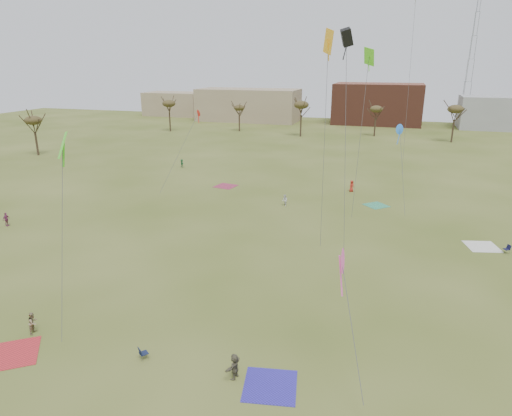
% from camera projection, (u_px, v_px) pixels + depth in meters
% --- Properties ---
extents(ground, '(260.00, 260.00, 0.00)m').
position_uv_depth(ground, '(204.00, 333.00, 31.26)').
color(ground, '#405019').
rests_on(ground, ground).
extents(spectator_fore_b, '(0.73, 0.87, 1.59)m').
position_uv_depth(spectator_fore_b, '(33.00, 323.00, 31.12)').
color(spectator_fore_b, '#8E805A').
rests_on(spectator_fore_b, ground).
extents(spectator_fore_c, '(0.73, 1.58, 1.64)m').
position_uv_depth(spectator_fore_c, '(234.00, 366.00, 26.62)').
color(spectator_fore_c, brown).
rests_on(spectator_fore_c, ground).
extents(spectator_mid_d, '(0.40, 0.95, 1.61)m').
position_uv_depth(spectator_mid_d, '(6.00, 219.00, 51.58)').
color(spectator_mid_d, '#873864').
rests_on(spectator_mid_d, ground).
extents(spectator_mid_e, '(0.91, 0.93, 1.51)m').
position_uv_depth(spectator_mid_e, '(285.00, 200.00, 58.82)').
color(spectator_mid_e, silver).
rests_on(spectator_mid_e, ground).
extents(flyer_far_a, '(1.10, 1.38, 1.47)m').
position_uv_depth(flyer_far_a, '(182.00, 163.00, 80.63)').
color(flyer_far_a, '#287946').
rests_on(flyer_far_a, ground).
extents(flyer_far_b, '(0.89, 0.98, 1.68)m').
position_uv_depth(flyer_far_b, '(352.00, 186.00, 65.36)').
color(flyer_far_b, '#B02A1E').
rests_on(flyer_far_b, ground).
extents(blanket_red, '(4.54, 4.54, 0.03)m').
position_uv_depth(blanket_red, '(11.00, 355.00, 28.99)').
color(blanket_red, red).
rests_on(blanket_red, ground).
extents(blanket_blue, '(3.57, 3.57, 0.03)m').
position_uv_depth(blanket_blue, '(270.00, 386.00, 26.17)').
color(blanket_blue, '#3128AE').
rests_on(blanket_blue, ground).
extents(blanket_cream, '(3.68, 3.68, 0.03)m').
position_uv_depth(blanket_cream, '(482.00, 247.00, 45.97)').
color(blanket_cream, white).
rests_on(blanket_cream, ground).
extents(blanket_plum, '(3.47, 3.47, 0.03)m').
position_uv_depth(blanket_plum, '(226.00, 186.00, 68.43)').
color(blanket_plum, '#972E4B').
rests_on(blanket_plum, ground).
extents(blanket_olive, '(3.77, 3.77, 0.03)m').
position_uv_depth(blanket_olive, '(376.00, 206.00, 59.19)').
color(blanket_olive, '#379970').
rests_on(blanket_olive, ground).
extents(camp_chair_center, '(0.73, 0.74, 0.87)m').
position_uv_depth(camp_chair_center, '(144.00, 355.00, 28.50)').
color(camp_chair_center, '#141C38').
rests_on(camp_chair_center, ground).
extents(camp_chair_right, '(0.72, 0.71, 0.87)m').
position_uv_depth(camp_chair_right, '(506.00, 251.00, 44.33)').
color(camp_chair_right, '#121333').
rests_on(camp_chair_right, ground).
extents(kites_aloft, '(62.23, 58.05, 27.75)m').
position_uv_depth(kites_aloft, '(349.00, 58.00, 45.99)').
color(kites_aloft, red).
rests_on(kites_aloft, ground).
extents(tree_line, '(117.44, 49.32, 8.91)m').
position_uv_depth(tree_line, '(333.00, 113.00, 101.63)').
color(tree_line, '#3A2B1E').
rests_on(tree_line, ground).
extents(building_tan, '(32.00, 14.00, 10.00)m').
position_uv_depth(building_tan, '(248.00, 105.00, 144.00)').
color(building_tan, '#937F60').
rests_on(building_tan, ground).
extents(building_brick, '(26.00, 16.00, 12.00)m').
position_uv_depth(building_brick, '(378.00, 104.00, 136.79)').
color(building_brick, brown).
rests_on(building_brick, ground).
extents(building_grey, '(24.00, 12.00, 9.00)m').
position_uv_depth(building_grey, '(505.00, 113.00, 125.44)').
color(building_grey, gray).
rests_on(building_grey, ground).
extents(building_tan_west, '(20.00, 12.00, 8.00)m').
position_uv_depth(building_tan_west, '(175.00, 104.00, 159.22)').
color(building_tan_west, '#937F60').
rests_on(building_tan_west, ground).
extents(radio_tower, '(1.51, 1.72, 41.00)m').
position_uv_depth(radio_tower, '(471.00, 58.00, 130.09)').
color(radio_tower, '#9EA3A8').
rests_on(radio_tower, ground).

